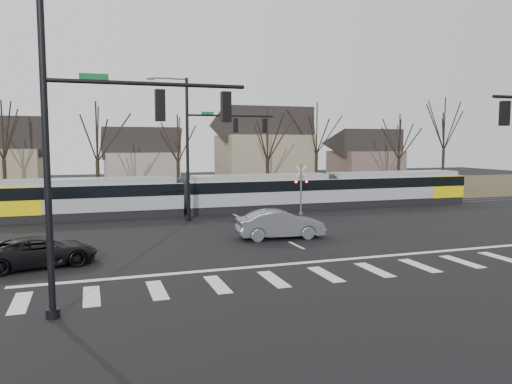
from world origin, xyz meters
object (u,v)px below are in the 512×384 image
object	(u,v)px
tram	(258,191)
sedan	(280,224)
rail_crossing_signal	(301,191)
suv	(40,251)

from	to	relation	value
tram	sedan	distance (m)	12.12
tram	rail_crossing_signal	size ratio (longest dim) A/B	9.87
tram	sedan	bearing A→B (deg)	-102.71
tram	suv	bearing A→B (deg)	-136.86
tram	sedan	xyz separation A→B (m)	(-2.66, -11.80, -0.78)
suv	tram	bearing A→B (deg)	-59.42
rail_crossing_signal	suv	bearing A→B (deg)	-147.75
tram	suv	size ratio (longest dim) A/B	7.37
suv	rail_crossing_signal	size ratio (longest dim) A/B	1.34
suv	rail_crossing_signal	world-z (taller)	rail_crossing_signal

